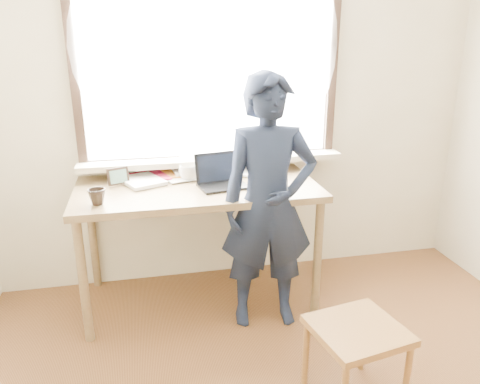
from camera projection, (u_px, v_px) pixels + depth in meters
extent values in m
cube|color=beige|center=(238.00, 104.00, 3.31)|extent=(3.50, 0.02, 2.60)
cube|color=white|center=(209.00, 61.00, 3.16)|extent=(1.70, 0.01, 1.30)
cube|color=black|center=(212.00, 159.00, 3.37)|extent=(1.82, 0.06, 0.06)
cube|color=black|center=(73.00, 63.00, 2.97)|extent=(0.06, 0.06, 1.30)
cube|color=black|center=(332.00, 59.00, 3.32)|extent=(0.06, 0.06, 1.30)
cube|color=beige|center=(213.00, 160.00, 3.30)|extent=(1.85, 0.20, 0.04)
cube|color=white|center=(211.00, 46.00, 3.06)|extent=(1.95, 0.02, 1.65)
cube|color=brown|center=(197.00, 188.00, 3.05)|extent=(1.56, 0.78, 0.04)
cylinder|color=brown|center=(83.00, 282.00, 2.74)|extent=(0.06, 0.06, 0.79)
cylinder|color=brown|center=(93.00, 236.00, 3.36)|extent=(0.06, 0.06, 0.79)
cylinder|color=brown|center=(317.00, 258.00, 3.03)|extent=(0.06, 0.06, 0.79)
cylinder|color=brown|center=(286.00, 220.00, 3.65)|extent=(0.06, 0.06, 0.79)
cube|color=black|center=(223.00, 186.00, 3.00)|extent=(0.33, 0.26, 0.02)
cube|color=black|center=(217.00, 167.00, 3.06)|extent=(0.31, 0.12, 0.20)
cube|color=black|center=(217.00, 167.00, 3.06)|extent=(0.27, 0.10, 0.16)
cube|color=black|center=(224.00, 186.00, 2.99)|extent=(0.28, 0.17, 0.00)
imported|color=white|center=(189.00, 172.00, 3.15)|extent=(0.19, 0.19, 0.10)
imported|color=black|center=(97.00, 197.00, 2.69)|extent=(0.14, 0.14, 0.09)
ellipsoid|color=black|center=(271.00, 183.00, 3.04)|extent=(0.08, 0.06, 0.03)
cube|color=#B02040|center=(130.00, 178.00, 3.17)|extent=(0.29, 0.31, 0.02)
cube|color=#2D4995|center=(157.00, 178.00, 3.15)|extent=(0.33, 0.34, 0.02)
cube|color=#2D4995|center=(177.00, 180.00, 3.11)|extent=(0.26, 0.31, 0.01)
cube|color=white|center=(126.00, 179.00, 3.13)|extent=(0.25, 0.25, 0.01)
cube|color=orange|center=(184.00, 175.00, 3.17)|extent=(0.32, 0.34, 0.02)
cube|color=orange|center=(148.00, 172.00, 3.24)|extent=(0.24, 0.31, 0.01)
imported|color=white|center=(132.00, 180.00, 3.13)|extent=(0.24, 0.29, 0.02)
imported|color=white|center=(237.00, 168.00, 3.39)|extent=(0.33, 0.33, 0.02)
cube|color=black|center=(118.00, 178.00, 3.02)|extent=(0.14, 0.06, 0.11)
cube|color=#426F31|center=(118.00, 178.00, 3.02)|extent=(0.10, 0.04, 0.08)
cube|color=brown|center=(358.00, 330.00, 2.27)|extent=(0.48, 0.47, 0.04)
cylinder|color=brown|center=(306.00, 355.00, 2.43)|extent=(0.03, 0.03, 0.39)
cylinder|color=brown|center=(407.00, 379.00, 2.26)|extent=(0.03, 0.03, 0.39)
cylinder|color=brown|center=(363.00, 338.00, 2.56)|extent=(0.03, 0.03, 0.39)
imported|color=black|center=(268.00, 205.00, 2.83)|extent=(0.61, 0.43, 1.58)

